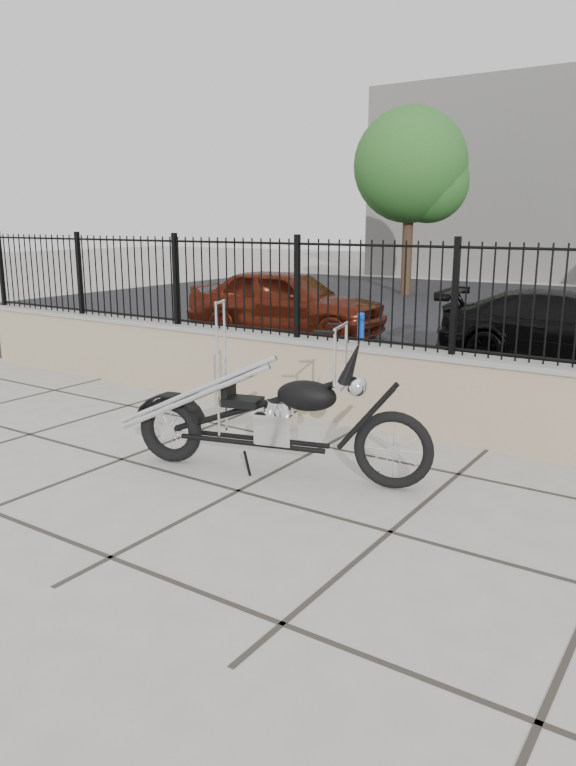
# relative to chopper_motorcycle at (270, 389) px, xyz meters

# --- Properties ---
(ground_plane) EXTENTS (90.00, 90.00, 0.00)m
(ground_plane) POSITION_rel_chopper_motorcycle_xyz_m (0.01, -0.52, -0.84)
(ground_plane) COLOR #99968E
(ground_plane) RESTS_ON ground
(parking_lot) EXTENTS (30.00, 30.00, 0.00)m
(parking_lot) POSITION_rel_chopper_motorcycle_xyz_m (0.01, 11.98, -0.84)
(parking_lot) COLOR black
(parking_lot) RESTS_ON ground
(retaining_wall) EXTENTS (14.00, 0.36, 0.96)m
(retaining_wall) POSITION_rel_chopper_motorcycle_xyz_m (0.01, 1.98, -0.36)
(retaining_wall) COLOR gray
(retaining_wall) RESTS_ON ground_plane
(iron_fence) EXTENTS (14.00, 0.08, 1.20)m
(iron_fence) POSITION_rel_chopper_motorcycle_xyz_m (0.01, 1.98, 0.72)
(iron_fence) COLOR black
(iron_fence) RESTS_ON retaining_wall
(chopper_motorcycle) EXTENTS (2.82, 1.20, 1.68)m
(chopper_motorcycle) POSITION_rel_chopper_motorcycle_xyz_m (0.00, 0.00, 0.00)
(chopper_motorcycle) COLOR black
(chopper_motorcycle) RESTS_ON ground_plane
(car_red) EXTENTS (4.38, 2.21, 1.43)m
(car_red) POSITION_rel_chopper_motorcycle_xyz_m (-4.40, 6.82, -0.12)
(car_red) COLOR #4A160A
(car_red) RESTS_ON parking_lot
(car_black) EXTENTS (4.42, 2.18, 1.24)m
(car_black) POSITION_rel_chopper_motorcycle_xyz_m (1.21, 6.92, -0.22)
(car_black) COLOR black
(car_black) RESTS_ON parking_lot
(bollard_a) EXTENTS (0.13, 0.13, 0.95)m
(bollard_a) POSITION_rel_chopper_motorcycle_xyz_m (-1.44, 4.52, -0.36)
(bollard_a) COLOR #0C44C0
(bollard_a) RESTS_ON ground_plane
(tree_left) EXTENTS (3.60, 3.60, 6.08)m
(tree_left) POSITION_rel_chopper_motorcycle_xyz_m (-5.81, 15.98, 3.42)
(tree_left) COLOR #382619
(tree_left) RESTS_ON ground_plane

